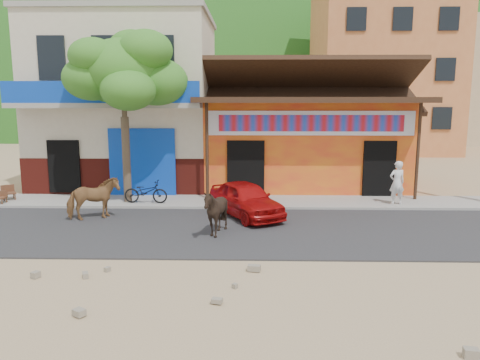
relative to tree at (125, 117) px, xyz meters
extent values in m
plane|color=#9E825B|center=(4.60, -5.80, -3.12)|extent=(120.00, 120.00, 0.00)
cube|color=#28282B|center=(4.60, -3.30, -3.10)|extent=(60.00, 5.00, 0.04)
cube|color=gray|center=(4.60, 0.20, -3.06)|extent=(60.00, 2.00, 0.12)
cube|color=orange|center=(6.60, 4.20, -1.32)|extent=(8.00, 6.00, 3.60)
cube|color=beige|center=(-0.90, 4.20, 0.38)|extent=(7.00, 6.00, 7.00)
cube|color=#CC723F|center=(13.60, 18.20, 2.88)|extent=(9.00, 9.00, 12.00)
cube|color=tan|center=(22.60, 24.20, 1.88)|extent=(8.00, 8.00, 10.00)
ellipsoid|color=#194C14|center=(4.60, 64.20, 8.88)|extent=(100.00, 40.00, 24.00)
imported|color=olive|center=(-0.48, -2.23, -2.42)|extent=(1.71, 1.36, 1.31)
imported|color=black|center=(3.44, -3.87, -2.42)|extent=(1.58, 1.54, 1.32)
imported|color=#A90C0C|center=(4.24, -1.74, -2.52)|extent=(2.75, 3.50, 1.11)
imported|color=black|center=(0.71, -0.27, -2.60)|extent=(1.55, 0.59, 0.80)
imported|color=white|center=(9.45, -0.25, -2.24)|extent=(0.62, 0.47, 1.52)
camera|label=1|loc=(4.39, -16.26, 0.65)|focal=35.00mm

